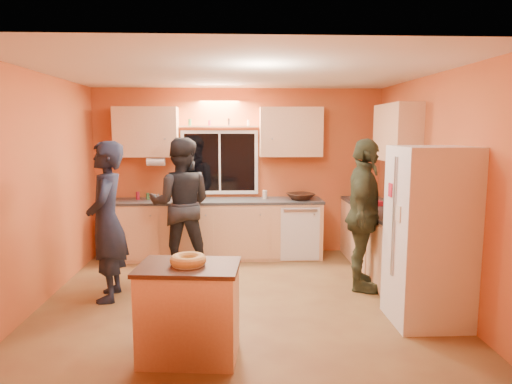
{
  "coord_description": "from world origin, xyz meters",
  "views": [
    {
      "loc": [
        -0.06,
        -5.19,
        1.96
      ],
      "look_at": [
        0.2,
        0.4,
        1.19
      ],
      "focal_mm": 32.0,
      "sensor_mm": 36.0,
      "label": 1
    }
  ],
  "objects": [
    {
      "name": "potted_plant",
      "position": [
        2.0,
        0.12,
        1.06
      ],
      "size": [
        0.35,
        0.33,
        0.32
      ],
      "primitive_type": "imported",
      "rotation": [
        0.0,
        0.0,
        -0.32
      ],
      "color": "gray",
      "rests_on": "right_counter"
    },
    {
      "name": "red_box",
      "position": [
        1.91,
        1.04,
        0.94
      ],
      "size": [
        0.19,
        0.17,
        0.07
      ],
      "primitive_type": "cube",
      "rotation": [
        0.0,
        0.0,
        0.35
      ],
      "color": "#B21B32",
      "rests_on": "right_counter"
    },
    {
      "name": "back_counter",
      "position": [
        0.01,
        1.7,
        0.45
      ],
      "size": [
        4.23,
        0.62,
        0.9
      ],
      "color": "tan",
      "rests_on": "ground"
    },
    {
      "name": "bundt_pastry",
      "position": [
        -0.46,
        -1.43,
        0.87
      ],
      "size": [
        0.31,
        0.31,
        0.09
      ],
      "primitive_type": "torus",
      "color": "tan",
      "rests_on": "island"
    },
    {
      "name": "utensil_crock",
      "position": [
        -0.75,
        1.75,
        0.99
      ],
      "size": [
        0.14,
        0.14,
        0.17
      ],
      "primitive_type": "cylinder",
      "color": "beige",
      "rests_on": "back_counter"
    },
    {
      "name": "mixing_bowl",
      "position": [
        0.94,
        1.66,
        0.95
      ],
      "size": [
        0.53,
        0.53,
        0.1
      ],
      "primitive_type": "imported",
      "rotation": [
        0.0,
        0.0,
        0.43
      ],
      "color": "#321710",
      "rests_on": "back_counter"
    },
    {
      "name": "room_shell",
      "position": [
        0.12,
        0.41,
        1.62
      ],
      "size": [
        4.54,
        4.04,
        2.61
      ],
      "color": "#C46732",
      "rests_on": "ground"
    },
    {
      "name": "refrigerator",
      "position": [
        1.89,
        -0.8,
        0.9
      ],
      "size": [
        0.72,
        0.7,
        1.8
      ],
      "primitive_type": "cube",
      "color": "silver",
      "rests_on": "ground"
    },
    {
      "name": "person_right",
      "position": [
        1.5,
        0.19,
        0.93
      ],
      "size": [
        0.78,
        1.18,
        1.86
      ],
      "primitive_type": "imported",
      "rotation": [
        0.0,
        0.0,
        1.24
      ],
      "color": "#2E311F",
      "rests_on": "ground"
    },
    {
      "name": "person_left",
      "position": [
        -1.53,
        0.01,
        0.92
      ],
      "size": [
        0.5,
        0.71,
        1.84
      ],
      "primitive_type": "imported",
      "rotation": [
        0.0,
        0.0,
        -1.47
      ],
      "color": "black",
      "rests_on": "ground"
    },
    {
      "name": "right_counter",
      "position": [
        1.95,
        0.5,
        0.45
      ],
      "size": [
        0.62,
        1.84,
        0.9
      ],
      "color": "tan",
      "rests_on": "ground"
    },
    {
      "name": "ground",
      "position": [
        0.0,
        0.0,
        0.0
      ],
      "size": [
        4.5,
        4.5,
        0.0
      ],
      "primitive_type": "plane",
      "color": "brown",
      "rests_on": "ground"
    },
    {
      "name": "island",
      "position": [
        -0.46,
        -1.43,
        0.42
      ],
      "size": [
        0.9,
        0.66,
        0.82
      ],
      "rotation": [
        0.0,
        0.0,
        -0.1
      ],
      "color": "tan",
      "rests_on": "ground"
    },
    {
      "name": "person_center",
      "position": [
        -0.82,
        1.15,
        0.93
      ],
      "size": [
        0.91,
        0.71,
        1.85
      ],
      "primitive_type": "imported",
      "rotation": [
        0.0,
        0.0,
        3.14
      ],
      "color": "black",
      "rests_on": "ground"
    }
  ]
}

